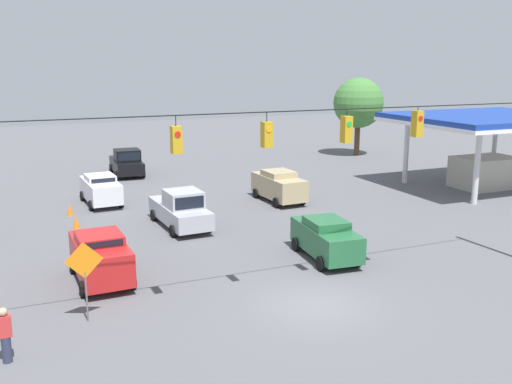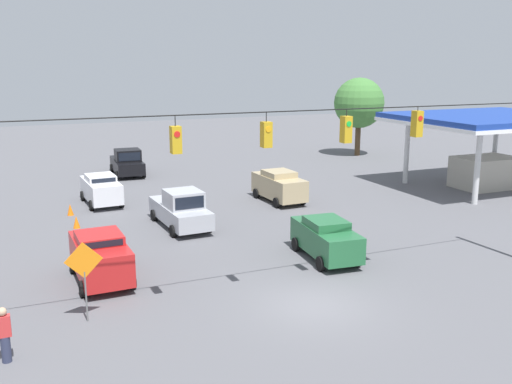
{
  "view_description": "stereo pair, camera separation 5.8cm",
  "coord_description": "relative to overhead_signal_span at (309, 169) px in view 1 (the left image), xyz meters",
  "views": [
    {
      "loc": [
        9.7,
        17.02,
        8.66
      ],
      "look_at": [
        -1.09,
        -7.88,
        2.52
      ],
      "focal_mm": 40.0,
      "sensor_mm": 36.0,
      "label": 1
    },
    {
      "loc": [
        9.65,
        17.04,
        8.66
      ],
      "look_at": [
        -1.09,
        -7.88,
        2.52
      ],
      "focal_mm": 40.0,
      "sensor_mm": 36.0,
      "label": 2
    }
  ],
  "objects": [
    {
      "name": "sedan_green_crossing_near",
      "position": [
        -2.91,
        -3.56,
        -3.99
      ],
      "size": [
        2.25,
        4.47,
        1.85
      ],
      "color": "#236038",
      "rests_on": "ground_plane"
    },
    {
      "name": "traffic_cone_fourth",
      "position": [
        6.93,
        -13.1,
        -4.62
      ],
      "size": [
        0.37,
        0.37,
        0.68
      ],
      "primitive_type": "cone",
      "color": "orange",
      "rests_on": "ground_plane"
    },
    {
      "name": "pickup_truck_silver_withflow_mid",
      "position": [
        1.7,
        -11.06,
        -3.98
      ],
      "size": [
        2.36,
        5.42,
        2.12
      ],
      "color": "#A8AAB2",
      "rests_on": "ground_plane"
    },
    {
      "name": "overhead_signal_span",
      "position": [
        0.0,
        0.0,
        0.0
      ],
      "size": [
        22.23,
        0.38,
        7.8
      ],
      "color": "slate",
      "rests_on": "ground_plane"
    },
    {
      "name": "tree_horizon_left",
      "position": [
        -20.69,
        -28.18,
        0.02
      ],
      "size": [
        4.72,
        4.72,
        7.36
      ],
      "color": "#4C3823",
      "rests_on": "ground_plane"
    },
    {
      "name": "ground_plane",
      "position": [
        0.08,
        0.74,
        -4.96
      ],
      "size": [
        140.0,
        140.0,
        0.0
      ],
      "primitive_type": "plane",
      "color": "#56565B"
    },
    {
      "name": "traffic_cone_fifth",
      "position": [
        6.95,
        -16.0,
        -4.62
      ],
      "size": [
        0.37,
        0.37,
        0.68
      ],
      "primitive_type": "cone",
      "color": "orange",
      "rests_on": "ground_plane"
    },
    {
      "name": "pickup_truck_black_withflow_deep",
      "position": [
        1.51,
        -26.99,
        -3.98
      ],
      "size": [
        2.42,
        5.17,
        2.12
      ],
      "color": "black",
      "rests_on": "ground_plane"
    },
    {
      "name": "sedan_white_withflow_far",
      "position": [
        4.86,
        -18.05,
        -3.98
      ],
      "size": [
        2.22,
        4.47,
        1.87
      ],
      "color": "silver",
      "rests_on": "ground_plane"
    },
    {
      "name": "gas_station",
      "position": [
        -21.0,
        -12.24,
        -1.17
      ],
      "size": [
        12.32,
        10.02,
        5.18
      ],
      "color": "navy",
      "rests_on": "ground_plane"
    },
    {
      "name": "traffic_cone_nearest",
      "position": [
        6.95,
        -3.9,
        -4.62
      ],
      "size": [
        0.37,
        0.37,
        0.68
      ],
      "primitive_type": "cone",
      "color": "orange",
      "rests_on": "ground_plane"
    },
    {
      "name": "traffic_cone_third",
      "position": [
        6.9,
        -10.06,
        -4.62
      ],
      "size": [
        0.37,
        0.37,
        0.68
      ],
      "primitive_type": "cone",
      "color": "orange",
      "rests_on": "ground_plane"
    },
    {
      "name": "sedan_tan_oncoming_far",
      "position": [
        -5.69,
        -14.27,
        -3.92
      ],
      "size": [
        2.18,
        4.49,
        1.99
      ],
      "color": "tan",
      "rests_on": "ground_plane"
    },
    {
      "name": "work_zone_sign",
      "position": [
        7.87,
        -1.15,
        -2.97
      ],
      "size": [
        1.27,
        0.06,
        2.84
      ],
      "color": "slate",
      "rests_on": "ground_plane"
    },
    {
      "name": "traffic_cone_second",
      "position": [
        7.04,
        -6.86,
        -4.62
      ],
      "size": [
        0.37,
        0.37,
        0.68
      ],
      "primitive_type": "cone",
      "color": "orange",
      "rests_on": "ground_plane"
    },
    {
      "name": "pedestrian",
      "position": [
        10.43,
        0.71,
        -4.09
      ],
      "size": [
        0.4,
        0.28,
        1.73
      ],
      "color": "#2D334C",
      "rests_on": "ground_plane"
    },
    {
      "name": "sedan_red_parked_shoulder",
      "position": [
        6.86,
        -4.79,
        -3.91
      ],
      "size": [
        2.2,
        4.31,
        2.01
      ],
      "color": "red",
      "rests_on": "ground_plane"
    }
  ]
}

